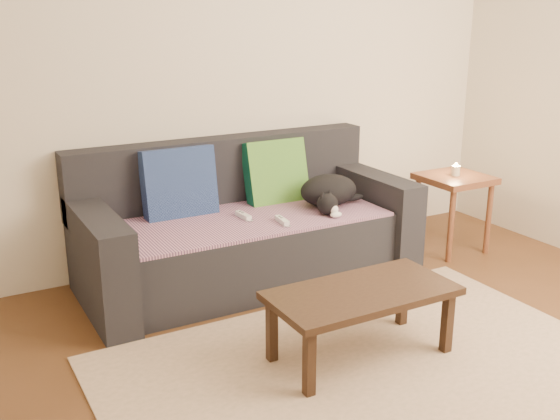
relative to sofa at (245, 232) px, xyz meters
The scene contains 13 objects.
ground 1.60m from the sofa, 90.00° to the right, with size 4.50×4.50×0.00m, color brown.
back_wall 1.08m from the sofa, 90.00° to the left, with size 4.50×0.04×2.60m, color beige.
sofa is the anchor object (origin of this frame).
throw_blanket 0.15m from the sofa, 90.00° to the right, with size 1.66×0.74×0.02m, color #41274A.
cushion_navy 0.52m from the sofa, 155.54° to the left, with size 0.46×0.12×0.46m, color #111F49.
cushion_green 0.48m from the sofa, 27.92° to the left, with size 0.43×0.11×0.43m, color #0B4731.
cat 0.61m from the sofa, 14.40° to the right, with size 0.49×0.47×0.21m.
wii_remote_a 0.18m from the sofa, 120.80° to the right, with size 0.15×0.04×0.03m, color white.
wii_remote_b 0.35m from the sofa, 70.92° to the right, with size 0.15×0.04×0.03m, color white.
side_table 1.56m from the sofa, ahead, with size 0.44×0.44×0.56m.
candle 1.57m from the sofa, ahead, with size 0.06×0.06×0.09m.
rug 1.45m from the sofa, 90.00° to the right, with size 2.50×1.80×0.01m, color tan.
coffee_table 1.21m from the sofa, 87.94° to the right, with size 0.92×0.46×0.37m.
Camera 1 is at (-1.73, -2.01, 1.68)m, focal length 42.00 mm.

